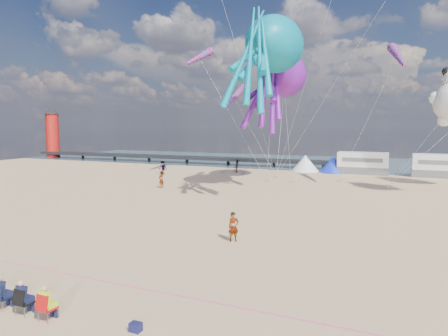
# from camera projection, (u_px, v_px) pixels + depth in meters

# --- Properties ---
(ground) EXTENTS (120.00, 120.00, 0.00)m
(ground) POSITION_uv_depth(u_px,v_px,m) (180.00, 251.00, 21.38)
(ground) COLOR #DEB380
(ground) RESTS_ON ground
(water) EXTENTS (120.00, 120.00, 0.00)m
(water) POSITION_uv_depth(u_px,v_px,m) (334.00, 163.00, 71.43)
(water) COLOR #32535F
(water) RESTS_ON ground
(pier) EXTENTS (60.00, 3.00, 0.50)m
(pier) POSITION_uv_depth(u_px,v_px,m) (168.00, 157.00, 72.53)
(pier) COLOR black
(pier) RESTS_ON ground
(lighthouse) EXTENTS (2.60, 2.60, 9.00)m
(lighthouse) POSITION_uv_depth(u_px,v_px,m) (53.00, 136.00, 83.38)
(lighthouse) COLOR #A5140F
(lighthouse) RESTS_ON ground
(motorhome_0) EXTENTS (6.60, 2.50, 3.00)m
(motorhome_0) POSITION_uv_depth(u_px,v_px,m) (363.00, 163.00, 55.22)
(motorhome_0) COLOR silver
(motorhome_0) RESTS_ON ground
(motorhome_1) EXTENTS (6.60, 2.50, 3.00)m
(motorhome_1) POSITION_uv_depth(u_px,v_px,m) (440.00, 166.00, 51.42)
(motorhome_1) COLOR silver
(motorhome_1) RESTS_ON ground
(tent_white) EXTENTS (4.00, 4.00, 2.40)m
(tent_white) POSITION_uv_depth(u_px,v_px,m) (305.00, 163.00, 58.46)
(tent_white) COLOR white
(tent_white) RESTS_ON ground
(tent_blue) EXTENTS (4.00, 4.00, 2.40)m
(tent_blue) POSITION_uv_depth(u_px,v_px,m) (333.00, 164.00, 56.86)
(tent_blue) COLOR #1933CC
(tent_blue) RESTS_ON ground
(spectator_row) EXTENTS (6.10, 0.90, 1.30)m
(spectator_row) POSITION_uv_depth(u_px,v_px,m) (3.00, 292.00, 14.56)
(spectator_row) COLOR black
(spectator_row) RESTS_ON ground
(cooler_navy) EXTENTS (0.38, 0.28, 0.30)m
(cooler_navy) POSITION_uv_depth(u_px,v_px,m) (136.00, 327.00, 12.99)
(cooler_navy) COLOR #151843
(cooler_navy) RESTS_ON ground
(rope_line) EXTENTS (34.00, 0.03, 0.03)m
(rope_line) POSITION_uv_depth(u_px,v_px,m) (120.00, 284.00, 16.83)
(rope_line) COLOR #F2338C
(rope_line) RESTS_ON ground
(standing_person) EXTENTS (0.74, 0.73, 1.72)m
(standing_person) POSITION_uv_depth(u_px,v_px,m) (234.00, 227.00, 23.05)
(standing_person) COLOR tan
(standing_person) RESTS_ON ground
(beachgoer_1) EXTENTS (0.87, 1.00, 1.73)m
(beachgoer_1) POSITION_uv_depth(u_px,v_px,m) (238.00, 166.00, 57.09)
(beachgoer_1) COLOR #7F6659
(beachgoer_1) RESTS_ON ground
(beachgoer_2) EXTENTS (0.93, 0.73, 1.87)m
(beachgoer_2) POSITION_uv_depth(u_px,v_px,m) (163.00, 168.00, 54.51)
(beachgoer_2) COLOR #7F6659
(beachgoer_2) RESTS_ON ground
(beachgoer_5) EXTENTS (0.66, 1.72, 1.81)m
(beachgoer_5) POSITION_uv_depth(u_px,v_px,m) (161.00, 180.00, 42.83)
(beachgoer_5) COLOR #7F6659
(beachgoer_5) RESTS_ON ground
(sandbag_a) EXTENTS (0.50, 0.35, 0.22)m
(sandbag_a) POSITION_uv_depth(u_px,v_px,m) (267.00, 181.00, 47.59)
(sandbag_a) COLOR gray
(sandbag_a) RESTS_ON ground
(sandbag_b) EXTENTS (0.50, 0.35, 0.22)m
(sandbag_b) POSITION_uv_depth(u_px,v_px,m) (291.00, 182.00, 46.74)
(sandbag_b) COLOR gray
(sandbag_b) RESTS_ON ground
(sandbag_c) EXTENTS (0.50, 0.35, 0.22)m
(sandbag_c) POSITION_uv_depth(u_px,v_px,m) (388.00, 187.00, 42.84)
(sandbag_c) COLOR gray
(sandbag_c) RESTS_ON ground
(sandbag_d) EXTENTS (0.50, 0.35, 0.22)m
(sandbag_d) POSITION_uv_depth(u_px,v_px,m) (338.00, 181.00, 47.67)
(sandbag_d) COLOR gray
(sandbag_d) RESTS_ON ground
(sandbag_e) EXTENTS (0.50, 0.35, 0.22)m
(sandbag_e) POSITION_uv_depth(u_px,v_px,m) (276.00, 177.00, 50.96)
(sandbag_e) COLOR gray
(sandbag_e) RESTS_ON ground
(kite_octopus_teal) EXTENTS (4.68, 10.50, 11.89)m
(kite_octopus_teal) POSITION_uv_depth(u_px,v_px,m) (275.00, 44.00, 38.07)
(kite_octopus_teal) COLOR #037A92
(kite_octopus_purple) EXTENTS (5.80, 10.75, 11.69)m
(kite_octopus_purple) POSITION_uv_depth(u_px,v_px,m) (283.00, 75.00, 46.00)
(kite_octopus_purple) COLOR #6F1494
(windsock_left) EXTENTS (1.55, 8.09, 8.04)m
(windsock_left) POSITION_uv_depth(u_px,v_px,m) (199.00, 57.00, 51.31)
(windsock_left) COLOR red
(windsock_mid) EXTENTS (2.45, 6.74, 6.69)m
(windsock_mid) POSITION_uv_depth(u_px,v_px,m) (398.00, 56.00, 39.91)
(windsock_mid) COLOR red
(windsock_right) EXTENTS (1.19, 5.70, 5.67)m
(windsock_right) POSITION_uv_depth(u_px,v_px,m) (234.00, 97.00, 45.73)
(windsock_right) COLOR red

